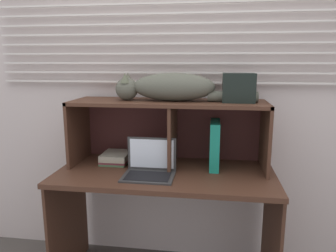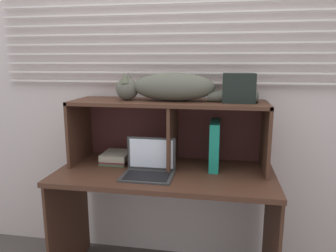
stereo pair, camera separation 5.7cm
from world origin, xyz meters
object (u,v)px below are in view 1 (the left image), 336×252
object	(u,v)px
storage_box	(239,88)
book_stack	(116,158)
cat	(170,88)
binder_upright	(215,144)
laptop	(150,168)

from	to	relation	value
storage_box	book_stack	bearing A→B (deg)	179.98
book_stack	cat	bearing A→B (deg)	-0.04
binder_upright	cat	bearing A→B (deg)	180.00
laptop	book_stack	xyz separation A→B (m)	(-0.27, 0.20, -0.01)
book_stack	storage_box	size ratio (longest dim) A/B	1.09
binder_upright	storage_box	xyz separation A→B (m)	(0.13, 0.00, 0.36)
cat	laptop	world-z (taller)	cat
cat	binder_upright	bearing A→B (deg)	0.00
cat	storage_box	xyz separation A→B (m)	(0.42, 0.00, 0.00)
book_stack	storage_box	bearing A→B (deg)	-0.02
storage_box	binder_upright	bearing A→B (deg)	180.00
laptop	storage_box	world-z (taller)	storage_box
cat	laptop	size ratio (longest dim) A/B	2.94
cat	binder_upright	world-z (taller)	cat
cat	storage_box	size ratio (longest dim) A/B	4.59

